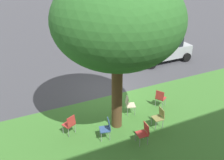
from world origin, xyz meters
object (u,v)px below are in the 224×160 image
Objects in this scene: chair_2 at (70,123)px; chair_3 at (144,132)px; chair_1 at (106,127)px; parked_car at (163,49)px; chair_5 at (159,116)px; chair_4 at (129,104)px; street_tree at (118,21)px; chair_0 at (160,97)px.

chair_3 is at bearing 144.45° from chair_2.
chair_1 is 8.95m from parked_car.
chair_1 is 1.00× the size of chair_5.
chair_5 is at bearing -151.95° from chair_3.
chair_3 is 1.00× the size of chair_4.
parked_car is at bearing -138.05° from chair_4.
chair_4 is at bearing -148.55° from street_tree.
street_tree is at bearing 31.45° from chair_4.
street_tree is at bearing 40.58° from parked_car.
chair_5 is at bearing 162.47° from chair_2.
chair_4 is 6.98m from parked_car.
chair_3 and chair_5 have the same top height.
chair_0 is at bearing -126.76° from chair_5.
chair_1 is 1.00× the size of chair_3.
street_tree is at bearing 9.68° from chair_0.
chair_3 is (-1.18, 0.86, 0.00)m from chair_1.
chair_3 is (-2.41, 1.72, 0.00)m from chair_2.
chair_0 is 1.00× the size of chair_5.
chair_3 is 1.00× the size of chair_5.
chair_1 and chair_4 have the same top height.
chair_3 is at bearing 77.12° from chair_4.
street_tree is 4.37m from chair_5.
chair_4 is (-2.87, -0.26, 0.00)m from chair_2.
parked_car reaches higher than chair_1.
parked_car is at bearing -130.30° from chair_3.
chair_1 and chair_2 have the same top height.
street_tree is 8.81m from parked_car.
chair_0 and chair_3 have the same top height.
chair_4 is at bearing 41.95° from parked_car.
chair_3 is at bearing 28.05° from chair_5.
parked_car is (-6.08, -5.21, -3.67)m from street_tree.
chair_1 is 1.00× the size of chair_2.
street_tree is 4.74m from chair_0.
chair_0 is at bearing -138.04° from chair_3.
parked_car reaches higher than chair_3.
chair_3 is (2.08, 1.87, 0.00)m from chair_0.
chair_3 is 2.04m from chair_4.
parked_car is at bearing -126.69° from chair_5.
chair_4 is (-1.64, -1.13, 0.00)m from chair_1.
chair_5 is at bearing 173.69° from chair_1.
chair_3 is 0.24× the size of parked_car.
chair_2 is (4.49, 0.14, 0.00)m from chair_0.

